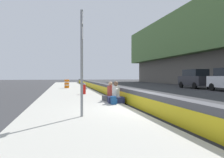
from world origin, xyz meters
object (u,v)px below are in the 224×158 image
at_px(backpack, 114,100).
at_px(route_sign_post, 82,55).
at_px(seated_person_middle, 110,95).
at_px(parked_car_fourth, 195,78).
at_px(fire_hydrant, 84,88).
at_px(seated_person_foreground, 116,96).
at_px(construction_barrel, 67,84).

bearing_deg(backpack, route_sign_post, 149.01).
relative_size(seated_person_middle, parked_car_fourth, 0.22).
bearing_deg(fire_hydrant, route_sign_post, 174.33).
bearing_deg(seated_person_middle, fire_hydrant, 12.05).
distance_m(seated_person_foreground, seated_person_middle, 0.99).
xyz_separation_m(construction_barrel, parked_car_fourth, (-1.36, -15.05, 0.56)).
bearing_deg(construction_barrel, seated_person_foreground, -171.40).
relative_size(backpack, parked_car_fourth, 0.08).
bearing_deg(seated_person_middle, construction_barrel, 8.91).
relative_size(route_sign_post, backpack, 9.00).
height_order(fire_hydrant, construction_barrel, construction_barrel).
bearing_deg(backpack, seated_person_middle, -6.42).
height_order(backpack, construction_barrel, construction_barrel).
relative_size(construction_barrel, parked_car_fourth, 0.20).
relative_size(route_sign_post, seated_person_foreground, 3.28).
xyz_separation_m(fire_hydrant, parked_car_fourth, (7.52, -13.93, 0.60)).
relative_size(seated_person_foreground, parked_car_fourth, 0.23).
height_order(seated_person_foreground, backpack, seated_person_foreground).
xyz_separation_m(route_sign_post, seated_person_foreground, (3.56, -2.01, -1.73)).
xyz_separation_m(fire_hydrant, construction_barrel, (8.88, 1.12, 0.03)).
bearing_deg(seated_person_foreground, parked_car_fourth, -44.06).
height_order(seated_person_foreground, construction_barrel, seated_person_foreground).
bearing_deg(fire_hydrant, seated_person_foreground, -169.26).
height_order(route_sign_post, parked_car_fourth, route_sign_post).
xyz_separation_m(seated_person_middle, parked_car_fourth, (12.28, -12.91, 0.72)).
bearing_deg(parked_car_fourth, seated_person_foreground, 135.94).
height_order(seated_person_middle, parked_car_fourth, parked_car_fourth).
distance_m(route_sign_post, seated_person_foreground, 4.44).
height_order(fire_hydrant, seated_person_foreground, seated_person_foreground).
bearing_deg(route_sign_post, construction_barrel, 0.62).
height_order(seated_person_middle, construction_barrel, seated_person_middle).
xyz_separation_m(seated_person_foreground, construction_barrel, (14.63, 2.21, 0.14)).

